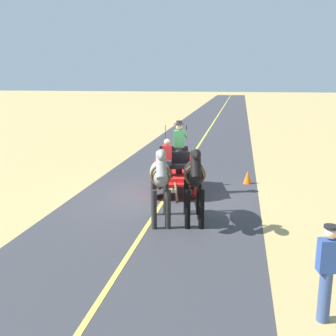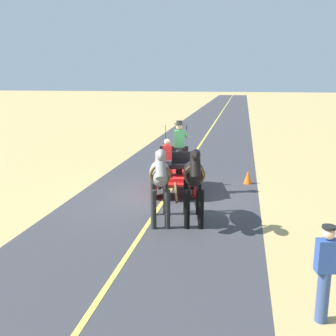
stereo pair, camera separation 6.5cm
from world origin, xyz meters
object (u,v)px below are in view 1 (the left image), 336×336
(pedestrian_walking, at_px, (327,271))
(traffic_cone, at_px, (248,177))
(horse_drawn_carriage, at_px, (174,169))
(horse_near_side, at_px, (194,176))
(horse_off_side, at_px, (160,176))

(pedestrian_walking, relative_size, traffic_cone, 3.30)
(horse_drawn_carriage, relative_size, traffic_cone, 9.02)
(horse_drawn_carriage, relative_size, horse_near_side, 2.04)
(horse_drawn_carriage, relative_size, horse_off_side, 2.04)
(horse_off_side, distance_m, pedestrian_walking, 5.31)
(horse_drawn_carriage, distance_m, pedestrian_walking, 7.91)
(traffic_cone, bearing_deg, pedestrian_walking, 97.28)
(horse_near_side, distance_m, traffic_cone, 4.86)
(horse_near_side, relative_size, horse_off_side, 1.00)
(pedestrian_walking, bearing_deg, traffic_cone, -82.72)
(horse_drawn_carriage, distance_m, traffic_cone, 3.04)
(horse_drawn_carriage, height_order, pedestrian_walking, horse_drawn_carriage)
(traffic_cone, bearing_deg, horse_near_side, 71.47)
(horse_drawn_carriage, distance_m, horse_off_side, 3.10)
(horse_near_side, xyz_separation_m, traffic_cone, (-1.51, -4.49, -1.07))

